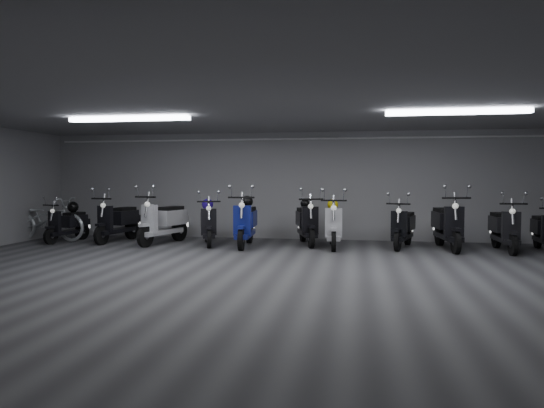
% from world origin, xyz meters
% --- Properties ---
extents(floor, '(14.00, 10.00, 0.01)m').
position_xyz_m(floor, '(0.00, 0.00, -0.01)').
color(floor, '#3C3C3F').
rests_on(floor, ground).
extents(ceiling, '(14.00, 10.00, 0.01)m').
position_xyz_m(ceiling, '(0.00, 0.00, 2.80)').
color(ceiling, gray).
rests_on(ceiling, ground).
extents(back_wall, '(14.00, 0.01, 2.80)m').
position_xyz_m(back_wall, '(0.00, 5.00, 1.40)').
color(back_wall, gray).
rests_on(back_wall, ground).
extents(front_wall, '(14.00, 0.01, 2.80)m').
position_xyz_m(front_wall, '(0.00, -5.00, 1.40)').
color(front_wall, gray).
rests_on(front_wall, ground).
extents(fluor_strip_left, '(2.40, 0.18, 0.08)m').
position_xyz_m(fluor_strip_left, '(-3.00, 1.00, 2.74)').
color(fluor_strip_left, white).
rests_on(fluor_strip_left, ceiling).
extents(fluor_strip_right, '(2.40, 0.18, 0.08)m').
position_xyz_m(fluor_strip_right, '(3.00, 1.00, 2.74)').
color(fluor_strip_right, white).
rests_on(fluor_strip_right, ceiling).
extents(conduit, '(13.60, 0.05, 0.05)m').
position_xyz_m(conduit, '(0.00, 4.92, 2.62)').
color(conduit, white).
rests_on(conduit, back_wall).
extents(scooter_0, '(0.83, 1.66, 1.18)m').
position_xyz_m(scooter_0, '(-5.84, 3.40, 0.59)').
color(scooter_0, black).
rests_on(scooter_0, floor).
extents(scooter_1, '(0.92, 1.93, 1.38)m').
position_xyz_m(scooter_1, '(-4.61, 3.64, 0.69)').
color(scooter_1, black).
rests_on(scooter_1, floor).
extents(scooter_2, '(1.18, 2.05, 1.45)m').
position_xyz_m(scooter_2, '(-3.32, 3.45, 0.73)').
color(scooter_2, silver).
rests_on(scooter_2, floor).
extents(scooter_3, '(1.14, 1.88, 1.33)m').
position_xyz_m(scooter_3, '(-2.20, 3.50, 0.66)').
color(scooter_3, black).
rests_on(scooter_3, floor).
extents(scooter_4, '(0.80, 2.01, 1.46)m').
position_xyz_m(scooter_4, '(-1.24, 3.31, 0.73)').
color(scooter_4, navy).
rests_on(scooter_4, floor).
extents(scooter_5, '(1.08, 1.97, 1.39)m').
position_xyz_m(scooter_5, '(0.14, 3.89, 0.70)').
color(scooter_5, black).
rests_on(scooter_5, floor).
extents(scooter_6, '(0.76, 1.91, 1.39)m').
position_xyz_m(scooter_6, '(0.78, 3.46, 0.69)').
color(scooter_6, silver).
rests_on(scooter_6, floor).
extents(scooter_7, '(1.05, 1.83, 1.29)m').
position_xyz_m(scooter_7, '(2.37, 3.69, 0.65)').
color(scooter_7, black).
rests_on(scooter_7, floor).
extents(scooter_8, '(0.84, 2.03, 1.47)m').
position_xyz_m(scooter_8, '(3.33, 3.60, 0.74)').
color(scooter_8, black).
rests_on(scooter_8, floor).
extents(scooter_9, '(0.62, 1.80, 1.34)m').
position_xyz_m(scooter_9, '(4.49, 3.47, 0.67)').
color(scooter_9, black).
rests_on(scooter_9, floor).
extents(bicycle, '(2.13, 0.84, 1.35)m').
position_xyz_m(bicycle, '(-6.50, 3.57, 0.68)').
color(bicycle, white).
rests_on(bicycle, floor).
extents(helmet_0, '(0.25, 0.25, 0.25)m').
position_xyz_m(helmet_0, '(0.76, 3.72, 0.99)').
color(helmet_0, yellow).
rests_on(helmet_0, scooter_6).
extents(helmet_1, '(0.28, 0.28, 0.28)m').
position_xyz_m(helmet_1, '(-1.26, 3.58, 1.05)').
color(helmet_1, black).
rests_on(helmet_1, scooter_4).
extents(helmet_2, '(0.23, 0.23, 0.23)m').
position_xyz_m(helmet_2, '(0.07, 4.15, 0.98)').
color(helmet_2, black).
rests_on(helmet_2, scooter_5).
extents(helmet_3, '(0.28, 0.28, 0.28)m').
position_xyz_m(helmet_3, '(-2.28, 3.73, 0.96)').
color(helmet_3, '#240D90').
rests_on(helmet_3, scooter_3).
extents(helmet_4, '(0.28, 0.28, 0.28)m').
position_xyz_m(helmet_4, '(-5.80, 3.62, 0.87)').
color(helmet_4, black).
rests_on(helmet_4, scooter_0).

